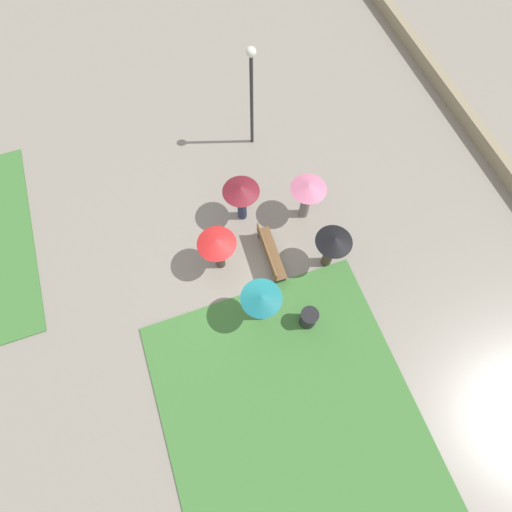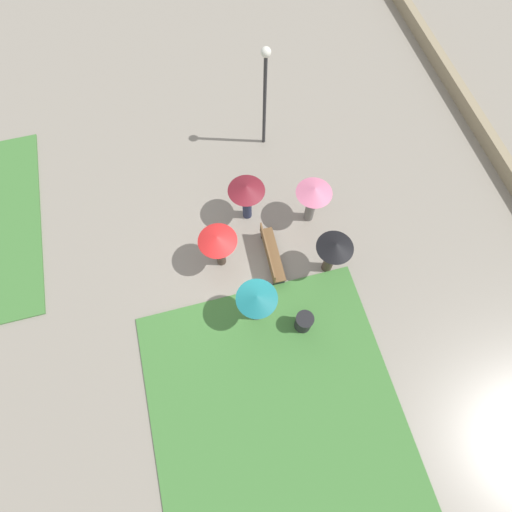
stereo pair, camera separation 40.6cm
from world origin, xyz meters
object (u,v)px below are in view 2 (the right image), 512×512
Objects in this scene: crowd_person_maroon at (246,193)px; crowd_person_teal at (257,302)px; trash_bin at (304,322)px; park_bench at (271,254)px; crowd_person_red at (218,242)px; lamp_post at (265,87)px; crowd_person_pink at (313,195)px; crowd_person_black at (334,250)px.

crowd_person_teal is at bearing 6.75° from crowd_person_maroon.
trash_bin is 0.46× the size of crowd_person_teal.
park_bench is 1.07× the size of crowd_person_red.
park_bench is 1.05× the size of crowd_person_teal.
lamp_post is 2.23× the size of crowd_person_pink.
lamp_post is 2.26× the size of crowd_person_maroon.
trash_bin is 4.03m from crowd_person_pink.
crowd_person_red is at bearing 35.05° from trash_bin.
crowd_person_pink is at bearing 45.37° from crowd_person_black.
crowd_person_maroon is (-3.00, 1.41, -1.24)m from lamp_post.
park_bench is 2.12m from crowd_person_teal.
park_bench is 1.08× the size of crowd_person_black.
crowd_person_maroon is at bearing 44.29° from crowd_person_teal.
lamp_post is 5.38m from crowd_person_red.
crowd_person_pink is (-0.63, -2.05, -0.01)m from crowd_person_maroon.
lamp_post is 7.01m from crowd_person_teal.
crowd_person_black is 3.32m from crowd_person_maroon.
crowd_person_black is (-5.61, -0.64, -1.28)m from lamp_post.
lamp_post reaches higher than trash_bin.
crowd_person_teal is (-1.71, 0.92, 0.85)m from park_bench.
crowd_person_teal reaches higher than crowd_person_pink.
lamp_post is 2.25× the size of crowd_person_black.
lamp_post is 2.20× the size of crowd_person_teal.
park_bench is at bearing -8.62° from crowd_person_red.
park_bench is at bearing 112.19° from crowd_person_black.
lamp_post is (4.87, -1.09, 2.19)m from park_bench.
crowd_person_black reaches higher than park_bench.
lamp_post reaches higher than crowd_person_black.
crowd_person_maroon is 0.99× the size of crowd_person_pink.
crowd_person_maroon is (2.61, 2.05, 0.05)m from crowd_person_black.
trash_bin is at bearing 174.32° from lamp_post.
crowd_person_maroon is at bearing -129.31° from crowd_person_pink.
lamp_post is 2.24× the size of crowd_person_red.
crowd_person_teal is (-0.97, 2.65, -0.06)m from crowd_person_black.
park_bench is 1.07× the size of crowd_person_pink.
crowd_person_teal reaches higher than crowd_person_red.
lamp_post is at bearing -10.59° from park_bench.
lamp_post reaches higher than park_bench.
crowd_person_red is 3.43m from crowd_person_pink.
trash_bin is at bearing -64.94° from crowd_person_teal.
crowd_person_teal is (0.71, 1.28, 0.89)m from trash_bin.
crowd_person_maroon is 0.97× the size of crowd_person_teal.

